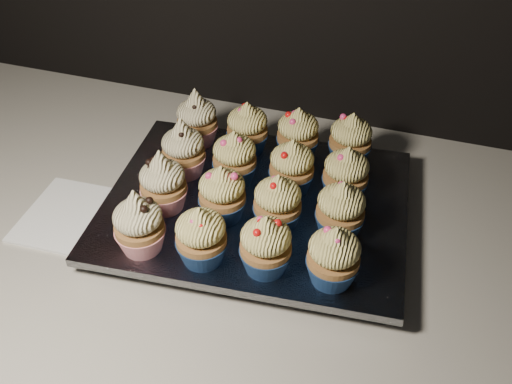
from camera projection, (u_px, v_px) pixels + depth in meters
worktop at (286, 244)px, 0.80m from camera, size 2.44×0.64×0.04m
napkin at (75, 217)px, 0.81m from camera, size 0.15×0.15×0.00m
baking_tray at (256, 213)px, 0.80m from camera, size 0.40×0.32×0.02m
foil_lining at (256, 204)px, 0.79m from camera, size 0.44×0.35×0.01m
cupcake_0 at (139, 224)px, 0.69m from camera, size 0.06×0.06×0.10m
cupcake_1 at (201, 237)px, 0.68m from camera, size 0.06×0.06×0.08m
cupcake_2 at (266, 245)px, 0.67m from camera, size 0.06×0.06×0.08m
cupcake_3 at (334, 257)px, 0.65m from camera, size 0.06×0.06×0.08m
cupcake_4 at (163, 183)px, 0.75m from camera, size 0.06×0.06×0.10m
cupcake_5 at (222, 194)px, 0.74m from camera, size 0.06×0.06×0.08m
cupcake_6 at (278, 203)px, 0.72m from camera, size 0.06×0.06×0.08m
cupcake_7 at (341, 210)px, 0.71m from camera, size 0.06×0.06×0.08m
cupcake_8 at (183, 150)px, 0.81m from camera, size 0.06×0.06×0.10m
cupcake_9 at (235, 159)px, 0.80m from camera, size 0.06×0.06×0.08m
cupcake_10 at (292, 167)px, 0.78m from camera, size 0.06×0.06×0.08m
cupcake_11 at (346, 175)px, 0.77m from camera, size 0.06×0.06×0.08m
cupcake_12 at (197, 120)px, 0.87m from camera, size 0.06×0.06×0.10m
cupcake_13 at (247, 129)px, 0.85m from camera, size 0.06×0.06×0.08m
cupcake_14 at (298, 135)px, 0.84m from camera, size 0.06×0.06×0.08m
cupcake_15 at (350, 140)px, 0.83m from camera, size 0.06×0.06×0.08m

